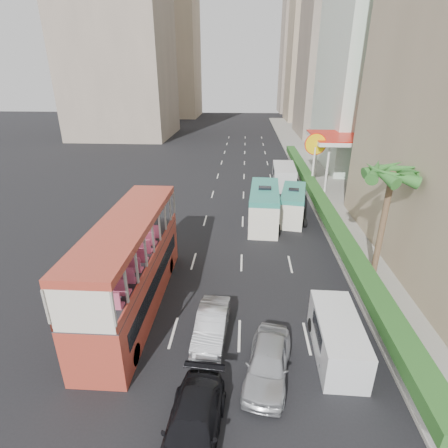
# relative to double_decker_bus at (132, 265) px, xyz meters

# --- Properties ---
(ground_plane) EXTENTS (200.00, 200.00, 0.00)m
(ground_plane) POSITION_rel_double_decker_bus_xyz_m (6.00, 0.00, -2.53)
(ground_plane) COLOR black
(ground_plane) RESTS_ON ground
(double_decker_bus) EXTENTS (2.50, 11.00, 5.06)m
(double_decker_bus) POSITION_rel_double_decker_bus_xyz_m (0.00, 0.00, 0.00)
(double_decker_bus) COLOR #AB3929
(double_decker_bus) RESTS_ON ground
(car_silver_lane_a) EXTENTS (1.61, 4.07, 1.32)m
(car_silver_lane_a) POSITION_rel_double_decker_bus_xyz_m (4.28, -2.11, -2.53)
(car_silver_lane_a) COLOR #B4B6BB
(car_silver_lane_a) RESTS_ON ground
(car_silver_lane_b) EXTENTS (2.43, 4.45, 1.44)m
(car_silver_lane_b) POSITION_rel_double_decker_bus_xyz_m (6.80, -4.33, -2.53)
(car_silver_lane_b) COLOR #B4B6BB
(car_silver_lane_b) RESTS_ON ground
(car_black) EXTENTS (2.22, 4.71, 1.33)m
(car_black) POSITION_rel_double_decker_bus_xyz_m (4.14, -7.32, -2.53)
(car_black) COLOR black
(car_black) RESTS_ON ground
(van_asset) EXTENTS (2.23, 4.58, 1.26)m
(van_asset) POSITION_rel_double_decker_bus_xyz_m (7.49, 17.66, -2.53)
(van_asset) COLOR silver
(van_asset) RESTS_ON ground
(minibus_near) EXTENTS (2.60, 6.84, 2.98)m
(minibus_near) POSITION_rel_double_decker_bus_xyz_m (7.33, 11.79, -1.04)
(minibus_near) COLOR silver
(minibus_near) RESTS_ON ground
(minibus_far) EXTENTS (2.81, 5.88, 2.50)m
(minibus_far) POSITION_rel_double_decker_bus_xyz_m (9.82, 13.04, -1.28)
(minibus_far) COLOR silver
(minibus_far) RESTS_ON ground
(panel_van_near) EXTENTS (1.89, 4.54, 1.80)m
(panel_van_near) POSITION_rel_double_decker_bus_xyz_m (9.90, -2.88, -1.63)
(panel_van_near) COLOR silver
(panel_van_near) RESTS_ON ground
(panel_van_far) EXTENTS (2.45, 5.74, 2.27)m
(panel_van_far) POSITION_rel_double_decker_bus_xyz_m (9.98, 22.40, -1.40)
(panel_van_far) COLOR silver
(panel_van_far) RESTS_ON ground
(sidewalk) EXTENTS (6.00, 120.00, 0.18)m
(sidewalk) POSITION_rel_double_decker_bus_xyz_m (15.00, 25.00, -2.44)
(sidewalk) COLOR #99968C
(sidewalk) RESTS_ON ground
(kerb_wall) EXTENTS (0.30, 44.00, 1.00)m
(kerb_wall) POSITION_rel_double_decker_bus_xyz_m (12.20, 14.00, -1.85)
(kerb_wall) COLOR silver
(kerb_wall) RESTS_ON sidewalk
(hedge) EXTENTS (1.10, 44.00, 0.70)m
(hedge) POSITION_rel_double_decker_bus_xyz_m (12.20, 14.00, -1.00)
(hedge) COLOR #2D6626
(hedge) RESTS_ON kerb_wall
(palm_tree) EXTENTS (0.36, 0.36, 6.40)m
(palm_tree) POSITION_rel_double_decker_bus_xyz_m (13.80, 4.00, 0.85)
(palm_tree) COLOR brown
(palm_tree) RESTS_ON sidewalk
(shell_station) EXTENTS (6.50, 8.00, 5.50)m
(shell_station) POSITION_rel_double_decker_bus_xyz_m (16.00, 23.00, 0.22)
(shell_station) COLOR silver
(shell_station) RESTS_ON ground
(tower_far_a) EXTENTS (14.00, 14.00, 44.00)m
(tower_far_a) POSITION_rel_double_decker_bus_xyz_m (23.00, 82.00, 19.47)
(tower_far_a) COLOR tan
(tower_far_a) RESTS_ON ground
(tower_far_b) EXTENTS (14.00, 14.00, 40.00)m
(tower_far_b) POSITION_rel_double_decker_bus_xyz_m (23.00, 104.00, 17.47)
(tower_far_b) COLOR gray
(tower_far_b) RESTS_ON ground
(tower_left_b) EXTENTS (16.00, 16.00, 46.00)m
(tower_left_b) POSITION_rel_double_decker_bus_xyz_m (-16.00, 90.00, 20.47)
(tower_left_b) COLOR tan
(tower_left_b) RESTS_ON ground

